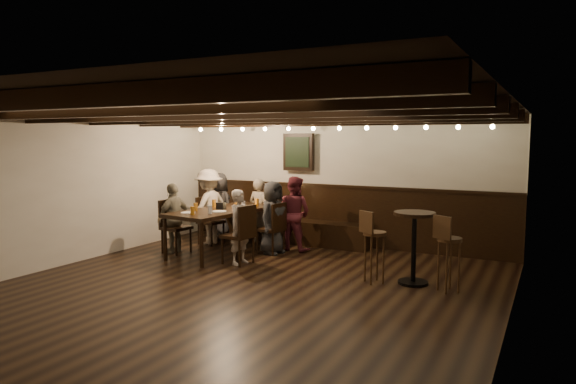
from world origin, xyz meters
The scene contains 27 objects.
room centered at (-0.29, 2.21, 1.07)m, with size 7.00×7.00×7.00m.
dining_table centered at (-1.50, 1.83, 0.72)m, with size 1.16×2.18×0.78m.
chair_left_near centered at (-2.16, 2.36, 0.28)m, with size 0.45×0.45×0.90m.
chair_left_far centered at (-2.26, 1.46, 0.29)m, with size 0.47×0.47×0.94m.
chair_right_near centered at (-0.73, 2.20, 0.27)m, with size 0.45×0.45×0.90m.
chair_right_far centered at (-0.83, 1.30, 0.29)m, with size 0.48×0.48×0.96m.
person_bench_left centered at (-2.29, 2.82, 0.67)m, with size 0.65×0.42×1.33m, color #2A292C.
person_bench_centre centered at (-1.38, 2.87, 0.63)m, with size 0.46×0.30×1.25m, color gray.
person_bench_right centered at (-0.51, 2.63, 0.67)m, with size 0.65×0.51×1.34m, color maroon.
person_left_near centered at (-2.19, 2.36, 0.72)m, with size 0.93×0.53×1.43m, color #BCB09F.
person_left_far centered at (-2.29, 1.47, 0.62)m, with size 0.72×0.30×1.23m, color gray.
person_right_near centered at (-0.70, 2.20, 0.64)m, with size 0.62×0.41×1.28m, color #242527.
person_right_far centered at (-0.80, 1.30, 0.60)m, with size 0.44×0.29×1.20m, color #B6A79A.
pint_a centered at (-1.70, 2.56, 0.85)m, with size 0.07×0.07×0.14m, color #BF7219.
pint_b centered at (-1.18, 2.45, 0.85)m, with size 0.07×0.07×0.14m, color #BF7219.
pint_c centered at (-1.79, 1.96, 0.85)m, with size 0.07×0.07×0.14m, color #BF7219.
pint_d centered at (-1.18, 2.00, 0.85)m, with size 0.07×0.07×0.14m, color silver.
pint_e centered at (-1.77, 1.41, 0.85)m, with size 0.07×0.07×0.14m, color #BF7219.
pint_f centered at (-1.36, 1.26, 0.85)m, with size 0.07×0.07×0.14m, color silver.
pint_g centered at (-1.54, 1.03, 0.85)m, with size 0.07×0.07×0.14m, color #BF7219.
plate_near centered at (-1.72, 1.15, 0.79)m, with size 0.24×0.24×0.01m, color white.
plate_far centered at (-1.35, 1.51, 0.79)m, with size 0.24×0.24×0.01m, color white.
condiment_caddy centered at (-1.50, 1.78, 0.84)m, with size 0.15×0.10×0.12m, color black.
candle centered at (-1.35, 2.12, 0.81)m, with size 0.05×0.05×0.05m, color beige.
high_top_table centered at (1.95, 1.45, 0.66)m, with size 0.57×0.57×1.01m.
bar_stool_left centered at (1.45, 1.25, 0.38)m, with size 0.37×0.38×1.02m.
bar_stool_right centered at (2.45, 1.30, 0.38)m, with size 0.37×0.38×1.02m.
Camera 1 is at (3.63, -5.52, 2.02)m, focal length 32.00 mm.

